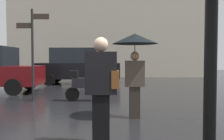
% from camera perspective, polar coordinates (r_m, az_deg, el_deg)
% --- Properties ---
extents(pedestrian_with_umbrella, '(1.05, 1.05, 1.97)m').
position_cam_1_polar(pedestrian_with_umbrella, '(5.58, 5.46, 4.86)').
color(pedestrian_with_umbrella, '#2A241E').
rests_on(pedestrian_with_umbrella, ground).
extents(pedestrian_with_bag, '(0.53, 0.24, 1.72)m').
position_cam_1_polar(pedestrian_with_bag, '(3.77, -2.42, -3.53)').
color(pedestrian_with_bag, black).
rests_on(pedestrian_with_bag, ground).
extents(parked_scooter, '(1.34, 0.32, 1.23)m').
position_cam_1_polar(parked_scooter, '(7.97, -6.60, -3.45)').
color(parked_scooter, black).
rests_on(parked_scooter, ground).
extents(parked_car_left, '(4.59, 2.05, 2.02)m').
position_cam_1_polar(parked_car_left, '(13.76, -8.15, 0.94)').
color(parked_car_left, black).
rests_on(parked_car_left, ground).
extents(street_signpost, '(1.08, 0.08, 3.05)m').
position_cam_1_polar(street_signpost, '(8.41, -18.38, 5.58)').
color(street_signpost, black).
rests_on(street_signpost, ground).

